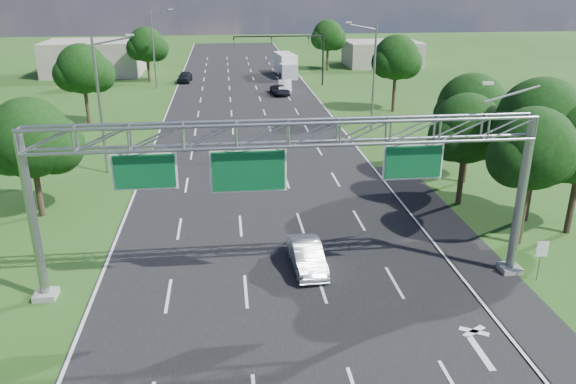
{
  "coord_description": "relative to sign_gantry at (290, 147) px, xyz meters",
  "views": [
    {
      "loc": [
        -2.39,
        -11.6,
        13.83
      ],
      "look_at": [
        0.59,
        14.91,
        3.63
      ],
      "focal_mm": 35.0,
      "sensor_mm": 36.0,
      "label": 1
    }
  ],
  "objects": [
    {
      "name": "silver_sedan",
      "position": [
        1.06,
        1.46,
        -6.2
      ],
      "size": [
        1.66,
        4.26,
        1.38
      ],
      "primitive_type": "imported",
      "rotation": [
        0.0,
        0.0,
        0.05
      ],
      "color": "silver",
      "rests_on": "ground"
    },
    {
      "name": "tree_verge_re",
      "position": [
        13.75,
        66.04,
        -1.7
      ],
      "size": [
        5.76,
        4.8,
        7.84
      ],
      "color": "#2D2116",
      "rests_on": "ground"
    },
    {
      "name": "road_flare",
      "position": [
        9.87,
        2.0,
        -6.89
      ],
      "size": [
        3.0,
        30.0,
        0.02
      ],
      "primitive_type": "cube",
      "color": "black",
      "rests_on": "ground"
    },
    {
      "name": "ground",
      "position": [
        -0.33,
        18.0,
        -6.89
      ],
      "size": [
        220.0,
        220.0,
        0.0
      ],
      "primitive_type": "plane",
      "color": "#254715",
      "rests_on": "ground"
    },
    {
      "name": "traffic_signal",
      "position": [
        7.15,
        53.0,
        -1.72
      ],
      "size": [
        12.21,
        0.24,
        7.0
      ],
      "color": "black",
      "rests_on": "ground"
    },
    {
      "name": "tree_cluster_right",
      "position": [
        14.47,
        7.19,
        -1.58
      ],
      "size": [
        9.91,
        14.6,
        8.68
      ],
      "color": "#2D2116",
      "rests_on": "ground"
    },
    {
      "name": "regulatory_sign",
      "position": [
        12.07,
        -1.02,
        -5.38
      ],
      "size": [
        0.6,
        0.08,
        2.1
      ],
      "color": "gray",
      "rests_on": "ground"
    },
    {
      "name": "building_left",
      "position": [
        -22.33,
        66.0,
        -4.39
      ],
      "size": [
        14.0,
        10.0,
        5.0
      ],
      "primitive_type": "cube",
      "color": "gray",
      "rests_on": "ground"
    },
    {
      "name": "tree_verge_lc",
      "position": [
        -13.25,
        58.04,
        -1.92
      ],
      "size": [
        5.76,
        4.8,
        7.62
      ],
      "color": "#2D2116",
      "rests_on": "ground"
    },
    {
      "name": "streetlight_l_near",
      "position": [
        -11.63,
        18.0,
        -1.31
      ],
      "size": [
        2.97,
        0.22,
        10.16
      ],
      "color": "gray",
      "rests_on": "ground"
    },
    {
      "name": "car_queue_b",
      "position": [
        4.18,
        46.8,
        -6.3
      ],
      "size": [
        2.4,
        4.46,
        1.19
      ],
      "primitive_type": "imported",
      "rotation": [
        0.0,
        0.0,
        0.1
      ],
      "color": "black",
      "rests_on": "ground"
    },
    {
      "name": "tree_verge_lb",
      "position": [
        -16.25,
        33.04,
        -1.48
      ],
      "size": [
        5.76,
        4.8,
        8.06
      ],
      "color": "#2D2116",
      "rests_on": "ground"
    },
    {
      "name": "box_truck",
      "position": [
        6.53,
        61.58,
        -5.36
      ],
      "size": [
        3.13,
        8.65,
        3.19
      ],
      "rotation": [
        0.0,
        0.0,
        0.12
      ],
      "color": "white",
      "rests_on": "ground"
    },
    {
      "name": "road",
      "position": [
        -0.33,
        18.0,
        -6.89
      ],
      "size": [
        18.0,
        180.0,
        0.02
      ],
      "primitive_type": "cube",
      "color": "black",
      "rests_on": "ground"
    },
    {
      "name": "streetlight_r_mid",
      "position": [
        10.97,
        28.0,
        -1.31
      ],
      "size": [
        2.97,
        0.22,
        10.16
      ],
      "color": "gray",
      "rests_on": "ground"
    },
    {
      "name": "sign_gantry",
      "position": [
        0.0,
        0.0,
        0.0
      ],
      "size": [
        23.5,
        1.0,
        9.56
      ],
      "color": "gray",
      "rests_on": "ground"
    },
    {
      "name": "tree_verge_rd",
      "position": [
        15.75,
        36.04,
        -1.26
      ],
      "size": [
        5.76,
        4.8,
        8.28
      ],
      "color": "#2D2116",
      "rests_on": "ground"
    },
    {
      "name": "building_right",
      "position": [
        23.67,
        70.0,
        -4.89
      ],
      "size": [
        12.0,
        9.0,
        4.0
      ],
      "primitive_type": "cube",
      "color": "gray",
      "rests_on": "ground"
    },
    {
      "name": "car_queue_c",
      "position": [
        -8.33,
        57.56,
        -6.16
      ],
      "size": [
        2.14,
        4.44,
        1.46
      ],
      "primitive_type": "imported",
      "rotation": [
        0.0,
        0.0,
        -0.1
      ],
      "color": "black",
      "rests_on": "ground"
    },
    {
      "name": "car_queue_d",
      "position": [
        4.95,
        48.25,
        -6.12
      ],
      "size": [
        2.0,
        4.81,
        1.55
      ],
      "primitive_type": "imported",
      "rotation": [
        0.0,
        0.0,
        -0.08
      ],
      "color": "#BDBDBD",
      "rests_on": "ground"
    },
    {
      "name": "streetlight_l_far",
      "position": [
        -11.63,
        53.0,
        -1.31
      ],
      "size": [
        2.97,
        0.22,
        10.16
      ],
      "color": "gray",
      "rests_on": "ground"
    },
    {
      "name": "tree_verge_la",
      "position": [
        -14.25,
        10.04,
        -2.13
      ],
      "size": [
        5.76,
        4.8,
        7.4
      ],
      "color": "#2D2116",
      "rests_on": "ground"
    }
  ]
}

